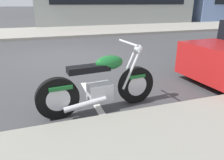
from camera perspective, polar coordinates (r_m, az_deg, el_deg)
ground_plane at (r=7.30m, az=-11.75°, el=5.85°), size 260.00×260.00×0.00m
sidewalk_far_curb at (r=18.89m, az=24.76°, el=13.20°), size 120.00×5.00×0.14m
parking_stall_stripe at (r=3.94m, az=-4.54°, el=-6.15°), size 0.12×2.20×0.01m
parked_motorcycle at (r=3.54m, az=-3.05°, el=-1.48°), size 2.08×0.62×1.14m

